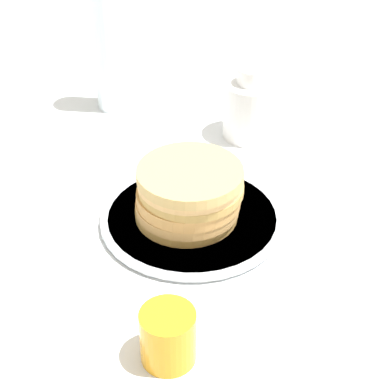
{
  "coord_description": "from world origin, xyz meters",
  "views": [
    {
      "loc": [
        -0.37,
        -0.63,
        0.59
      ],
      "look_at": [
        -0.01,
        0.02,
        0.05
      ],
      "focal_mm": 60.0,
      "sensor_mm": 36.0,
      "label": 1
    }
  ],
  "objects_px": {
    "plate": "(192,218)",
    "juice_glass": "(168,336)",
    "cream_jug": "(251,107)",
    "pancake_stack": "(189,193)",
    "water_bottle_near": "(109,47)"
  },
  "relations": [
    {
      "from": "plate",
      "to": "pancake_stack",
      "type": "height_order",
      "value": "pancake_stack"
    },
    {
      "from": "plate",
      "to": "juice_glass",
      "type": "distance_m",
      "value": 0.25
    },
    {
      "from": "plate",
      "to": "cream_jug",
      "type": "bearing_deg",
      "value": 39.12
    },
    {
      "from": "cream_jug",
      "to": "pancake_stack",
      "type": "bearing_deg",
      "value": -141.38
    },
    {
      "from": "cream_jug",
      "to": "water_bottle_near",
      "type": "bearing_deg",
      "value": 127.99
    },
    {
      "from": "plate",
      "to": "pancake_stack",
      "type": "relative_size",
      "value": 1.68
    },
    {
      "from": "cream_jug",
      "to": "plate",
      "type": "bearing_deg",
      "value": -140.88
    },
    {
      "from": "juice_glass",
      "to": "cream_jug",
      "type": "bearing_deg",
      "value": 46.82
    },
    {
      "from": "pancake_stack",
      "to": "juice_glass",
      "type": "xyz_separation_m",
      "value": [
        -0.14,
        -0.21,
        -0.02
      ]
    },
    {
      "from": "plate",
      "to": "cream_jug",
      "type": "xyz_separation_m",
      "value": [
        0.21,
        0.17,
        0.05
      ]
    },
    {
      "from": "pancake_stack",
      "to": "water_bottle_near",
      "type": "height_order",
      "value": "water_bottle_near"
    },
    {
      "from": "plate",
      "to": "juice_glass",
      "type": "relative_size",
      "value": 3.91
    },
    {
      "from": "juice_glass",
      "to": "water_bottle_near",
      "type": "relative_size",
      "value": 0.27
    },
    {
      "from": "pancake_stack",
      "to": "juice_glass",
      "type": "distance_m",
      "value": 0.25
    },
    {
      "from": "plate",
      "to": "water_bottle_near",
      "type": "height_order",
      "value": "water_bottle_near"
    }
  ]
}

